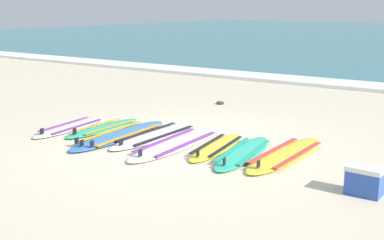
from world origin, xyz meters
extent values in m
plane|color=beige|center=(0.00, 0.00, 0.00)|extent=(80.00, 80.00, 0.00)
cube|color=white|center=(0.00, 8.09, 0.06)|extent=(80.00, 1.37, 0.11)
ellipsoid|color=white|center=(-2.62, -0.30, 0.04)|extent=(0.67, 2.03, 0.07)
cube|color=purple|center=(-2.80, -0.31, 0.08)|extent=(0.19, 1.40, 0.01)
cube|color=purple|center=(-2.44, -0.28, 0.08)|extent=(0.19, 1.40, 0.01)
cube|color=black|center=(-2.55, -1.07, 0.12)|extent=(0.02, 0.09, 0.11)
ellipsoid|color=#2DB793|center=(-2.02, 0.01, 0.04)|extent=(0.50, 1.94, 0.07)
cube|color=gold|center=(-2.20, 0.01, 0.08)|extent=(0.08, 1.36, 0.01)
cube|color=gold|center=(-1.85, 0.01, 0.08)|extent=(0.08, 1.36, 0.01)
cube|color=black|center=(-2.03, -0.75, 0.12)|extent=(0.01, 0.09, 0.11)
ellipsoid|color=#3875CC|center=(-1.38, -0.21, 0.04)|extent=(0.75, 2.62, 0.07)
cube|color=gold|center=(-1.61, -0.22, 0.08)|extent=(0.16, 1.82, 0.01)
cube|color=gold|center=(-1.15, -0.20, 0.08)|extent=(0.16, 1.82, 0.01)
cube|color=black|center=(-1.34, -1.22, 0.12)|extent=(0.02, 0.09, 0.11)
cube|color=black|center=(-1.52, -1.17, 0.12)|extent=(0.02, 0.09, 0.11)
cube|color=black|center=(-1.16, -1.15, 0.12)|extent=(0.02, 0.09, 0.11)
ellipsoid|color=white|center=(-0.80, 0.14, 0.04)|extent=(0.65, 2.43, 0.07)
cube|color=black|center=(-1.02, 0.15, 0.08)|extent=(0.12, 1.69, 0.01)
cube|color=black|center=(-0.59, 0.14, 0.08)|extent=(0.12, 1.69, 0.01)
cube|color=black|center=(-0.82, -0.80, 0.12)|extent=(0.01, 0.09, 0.11)
ellipsoid|color=white|center=(-0.16, -0.10, 0.04)|extent=(0.71, 2.61, 0.07)
cube|color=purple|center=(-0.40, -0.10, 0.08)|extent=(0.14, 1.82, 0.01)
cube|color=purple|center=(0.07, -0.09, 0.08)|extent=(0.14, 1.82, 0.01)
cube|color=black|center=(-0.14, -1.11, 0.12)|extent=(0.01, 0.09, 0.11)
ellipsoid|color=yellow|center=(0.54, 0.13, 0.04)|extent=(0.72, 1.97, 0.07)
cube|color=black|center=(0.36, 0.11, 0.08)|extent=(0.24, 1.35, 0.01)
cube|color=black|center=(0.71, 0.16, 0.08)|extent=(0.24, 1.35, 0.01)
cube|color=black|center=(0.63, -0.61, 0.12)|extent=(0.02, 0.09, 0.11)
ellipsoid|color=#2DB793|center=(1.07, 0.09, 0.04)|extent=(0.83, 2.20, 0.07)
cube|color=teal|center=(0.88, 0.06, 0.08)|extent=(0.28, 1.50, 0.01)
cube|color=teal|center=(1.26, 0.12, 0.08)|extent=(0.28, 1.50, 0.01)
cube|color=black|center=(1.19, -0.74, 0.12)|extent=(0.02, 0.09, 0.11)
ellipsoid|color=yellow|center=(1.70, 0.39, 0.04)|extent=(0.69, 2.46, 0.07)
cube|color=#D13838|center=(1.48, 0.40, 0.08)|extent=(0.14, 1.71, 0.01)
cube|color=#D13838|center=(1.92, 0.39, 0.08)|extent=(0.14, 1.71, 0.01)
cube|color=black|center=(1.67, -0.56, 0.12)|extent=(0.01, 0.09, 0.11)
cube|color=#2D51B2|center=(3.20, -0.57, 0.16)|extent=(0.45, 0.32, 0.32)
cube|color=white|center=(3.20, -0.57, 0.35)|extent=(0.47, 0.33, 0.06)
ellipsoid|color=#384723|center=(-1.40, 3.52, 0.04)|extent=(0.22, 0.18, 0.08)
camera|label=1|loc=(4.63, -6.71, 2.39)|focal=45.01mm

